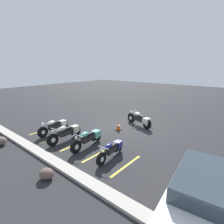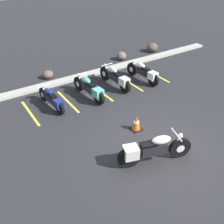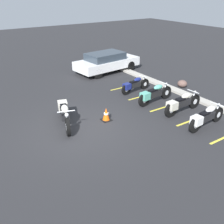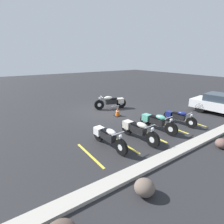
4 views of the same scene
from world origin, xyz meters
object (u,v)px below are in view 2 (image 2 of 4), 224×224
object	(u,v)px
parked_bike_2	(116,78)
landscape_rock_0	(121,56)
parked_bike_1	(90,88)
traffic_cone	(136,123)
landscape_rock_2	(152,47)
parked_bike_3	(144,72)
landscape_rock_1	(48,75)
motorcycle_cream_featured	(152,150)
parked_bike_0	(52,99)

from	to	relation	value
parked_bike_2	landscape_rock_0	world-z (taller)	parked_bike_2
parked_bike_1	traffic_cone	world-z (taller)	parked_bike_1
landscape_rock_0	landscape_rock_2	world-z (taller)	landscape_rock_2
parked_bike_3	landscape_rock_1	bearing A→B (deg)	49.31
motorcycle_cream_featured	landscape_rock_2	xyz separation A→B (m)	(6.44, 7.47, -0.23)
parked_bike_2	landscape_rock_1	world-z (taller)	parked_bike_2
parked_bike_0	parked_bike_1	distance (m)	1.68
parked_bike_1	parked_bike_0	bearing A→B (deg)	81.06
parked_bike_0	traffic_cone	bearing A→B (deg)	-153.44
landscape_rock_2	traffic_cone	size ratio (longest dim) A/B	1.30
landscape_rock_2	traffic_cone	distance (m)	8.25
motorcycle_cream_featured	landscape_rock_2	world-z (taller)	motorcycle_cream_featured
motorcycle_cream_featured	parked_bike_3	distance (m)	5.68
parked_bike_3	landscape_rock_1	size ratio (longest dim) A/B	4.01
parked_bike_2	landscape_rock_0	distance (m)	3.42
parked_bike_1	traffic_cone	xyz separation A→B (m)	(0.28, -2.93, -0.20)
parked_bike_0	landscape_rock_2	bearing A→B (deg)	-75.97
parked_bike_0	parked_bike_1	size ratio (longest dim) A/B	0.88
landscape_rock_2	parked_bike_2	bearing A→B (deg)	-149.14
landscape_rock_0	parked_bike_1	bearing A→B (deg)	-141.81
motorcycle_cream_featured	parked_bike_0	size ratio (longest dim) A/B	1.17
parked_bike_1	landscape_rock_0	bearing A→B (deg)	-56.99
parked_bike_1	parked_bike_3	xyz separation A→B (m)	(3.01, 0.04, -0.01)
landscape_rock_0	traffic_cone	distance (m)	6.75
landscape_rock_0	landscape_rock_2	distance (m)	2.37
parked_bike_1	landscape_rock_1	distance (m)	2.99
parked_bike_1	parked_bike_2	world-z (taller)	parked_bike_2
parked_bike_0	motorcycle_cream_featured	bearing A→B (deg)	-170.62
motorcycle_cream_featured	traffic_cone	size ratio (longest dim) A/B	4.09
parked_bike_1	traffic_cone	bearing A→B (deg)	-179.74
parked_bike_3	parked_bike_2	bearing A→B (deg)	77.48
landscape_rock_2	traffic_cone	world-z (taller)	traffic_cone
motorcycle_cream_featured	parked_bike_3	size ratio (longest dim) A/B	1.06
parked_bike_3	landscape_rock_0	world-z (taller)	parked_bike_3
parked_bike_0	landscape_rock_0	size ratio (longest dim) A/B	3.46
parked_bike_3	motorcycle_cream_featured	bearing A→B (deg)	139.20
traffic_cone	landscape_rock_0	bearing A→B (deg)	59.69
parked_bike_3	traffic_cone	bearing A→B (deg)	133.28
traffic_cone	motorcycle_cream_featured	bearing A→B (deg)	-112.75
parked_bike_1	landscape_rock_1	world-z (taller)	parked_bike_1
parked_bike_3	landscape_rock_1	world-z (taller)	parked_bike_3
parked_bike_2	landscape_rock_0	bearing A→B (deg)	-41.87
parked_bike_2	landscape_rock_0	xyz separation A→B (m)	(2.16, 2.64, -0.24)
parked_bike_0	traffic_cone	size ratio (longest dim) A/B	3.48
parked_bike_3	landscape_rock_0	xyz separation A→B (m)	(0.68, 2.86, -0.22)
landscape_rock_0	landscape_rock_2	xyz separation A→B (m)	(2.37, 0.06, 0.04)
traffic_cone	landscape_rock_1	bearing A→B (deg)	100.51
parked_bike_1	parked_bike_3	world-z (taller)	parked_bike_1
parked_bike_0	parked_bike_3	size ratio (longest dim) A/B	0.90
parked_bike_3	landscape_rock_0	bearing A→B (deg)	-17.32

